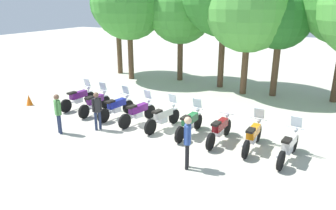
{
  "coord_description": "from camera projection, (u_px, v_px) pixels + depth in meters",
  "views": [
    {
      "loc": [
        5.75,
        -10.68,
        5.07
      ],
      "look_at": [
        0.0,
        0.5,
        0.9
      ],
      "focal_mm": 33.73,
      "sensor_mm": 36.0,
      "label": 1
    }
  ],
  "objects": [
    {
      "name": "person_2",
      "position": [
        58.0,
        111.0,
        12.38
      ],
      "size": [
        0.39,
        0.29,
        1.63
      ],
      "rotation": [
        0.0,
        0.0,
        4.26
      ],
      "color": "#232D4C",
      "rests_on": "ground_plane"
    },
    {
      "name": "motorcycle_0",
      "position": [
        79.0,
        98.0,
        15.55
      ],
      "size": [
        0.63,
        2.19,
        1.37
      ],
      "rotation": [
        0.0,
        0.0,
        1.47
      ],
      "color": "black",
      "rests_on": "ground_plane"
    },
    {
      "name": "motorcycle_5",
      "position": [
        190.0,
        123.0,
        12.36
      ],
      "size": [
        0.62,
        2.19,
        1.37
      ],
      "rotation": [
        0.0,
        0.0,
        1.51
      ],
      "color": "black",
      "rests_on": "ground_plane"
    },
    {
      "name": "motorcycle_8",
      "position": [
        289.0,
        146.0,
        10.41
      ],
      "size": [
        0.68,
        2.18,
        1.37
      ],
      "rotation": [
        0.0,
        0.0,
        1.43
      ],
      "color": "black",
      "rests_on": "ground_plane"
    },
    {
      "name": "motorcycle_6",
      "position": [
        220.0,
        129.0,
        11.77
      ],
      "size": [
        0.62,
        2.19,
        0.99
      ],
      "rotation": [
        0.0,
        0.0,
        1.49
      ],
      "color": "black",
      "rests_on": "ground_plane"
    },
    {
      "name": "person_1",
      "position": [
        97.0,
        108.0,
        12.73
      ],
      "size": [
        0.29,
        0.37,
        1.61
      ],
      "rotation": [
        0.0,
        0.0,
        2.53
      ],
      "color": "#232D4C",
      "rests_on": "ground_plane"
    },
    {
      "name": "tree_0",
      "position": [
        117.0,
        4.0,
        21.7
      ],
      "size": [
        3.72,
        3.72,
        6.71
      ],
      "color": "brown",
      "rests_on": "ground_plane"
    },
    {
      "name": "motorcycle_4",
      "position": [
        163.0,
        117.0,
        13.0
      ],
      "size": [
        0.74,
        2.17,
        1.37
      ],
      "rotation": [
        0.0,
        0.0,
        1.38
      ],
      "color": "black",
      "rests_on": "ground_plane"
    },
    {
      "name": "person_0",
      "position": [
        187.0,
        139.0,
        9.72
      ],
      "size": [
        0.28,
        0.41,
        1.74
      ],
      "rotation": [
        0.0,
        0.0,
        3.43
      ],
      "color": "black",
      "rests_on": "ground_plane"
    },
    {
      "name": "tree_2",
      "position": [
        181.0,
        11.0,
        19.81
      ],
      "size": [
        4.15,
        4.15,
        6.55
      ],
      "color": "brown",
      "rests_on": "ground_plane"
    },
    {
      "name": "tree_4",
      "position": [
        249.0,
        9.0,
        16.65
      ],
      "size": [
        4.62,
        4.62,
        6.98
      ],
      "color": "brown",
      "rests_on": "ground_plane"
    },
    {
      "name": "motorcycle_1",
      "position": [
        95.0,
        103.0,
        14.82
      ],
      "size": [
        0.62,
        2.19,
        1.37
      ],
      "rotation": [
        0.0,
        0.0,
        1.57
      ],
      "color": "black",
      "rests_on": "ground_plane"
    },
    {
      "name": "motorcycle_7",
      "position": [
        253.0,
        135.0,
        11.2
      ],
      "size": [
        0.62,
        2.19,
        1.37
      ],
      "rotation": [
        0.0,
        0.0,
        1.52
      ],
      "color": "black",
      "rests_on": "ground_plane"
    },
    {
      "name": "tree_1",
      "position": [
        129.0,
        3.0,
        20.03
      ],
      "size": [
        4.74,
        4.74,
        7.33
      ],
      "color": "brown",
      "rests_on": "ground_plane"
    },
    {
      "name": "traffic_cone",
      "position": [
        29.0,
        100.0,
        16.01
      ],
      "size": [
        0.32,
        0.32,
        0.55
      ],
      "primitive_type": "cone",
      "color": "orange",
      "rests_on": "ground_plane"
    },
    {
      "name": "tree_5",
      "position": [
        281.0,
        18.0,
        16.42
      ],
      "size": [
        3.27,
        3.27,
        5.85
      ],
      "color": "brown",
      "rests_on": "ground_plane"
    },
    {
      "name": "ground_plane",
      "position": [
        163.0,
        129.0,
        13.11
      ],
      "size": [
        80.0,
        80.0,
        0.0
      ],
      "primitive_type": "plane",
      "color": "#BCB7A8"
    },
    {
      "name": "motorcycle_3",
      "position": [
        138.0,
        112.0,
        13.57
      ],
      "size": [
        0.75,
        2.17,
        1.37
      ],
      "rotation": [
        0.0,
        0.0,
        1.37
      ],
      "color": "black",
      "rests_on": "ground_plane"
    },
    {
      "name": "motorcycle_2",
      "position": [
        117.0,
        107.0,
        14.24
      ],
      "size": [
        0.7,
        2.18,
        1.37
      ],
      "rotation": [
        0.0,
        0.0,
        1.41
      ],
      "color": "black",
      "rests_on": "ground_plane"
    }
  ]
}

